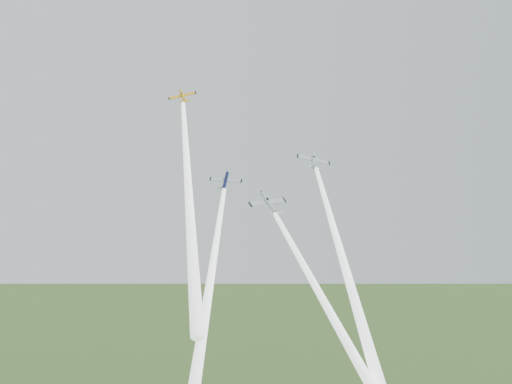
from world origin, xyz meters
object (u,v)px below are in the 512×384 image
plane_navy (226,181)px  plane_silver_right (314,160)px  plane_yellow (183,96)px  plane_silver_low (269,203)px

plane_navy → plane_silver_right: 21.32m
plane_navy → plane_yellow: bearing=176.0°
plane_silver_right → plane_silver_low: plane_silver_right is taller
plane_silver_low → plane_yellow: bearing=115.7°
plane_navy → plane_silver_low: (5.96, -14.54, -5.62)m
plane_silver_low → plane_silver_right: bearing=29.4°
plane_yellow → plane_silver_right: (29.88, -4.74, -14.38)m
plane_navy → plane_silver_low: 16.69m
plane_silver_right → plane_silver_low: bearing=-130.3°
plane_navy → plane_silver_low: size_ratio=0.86×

